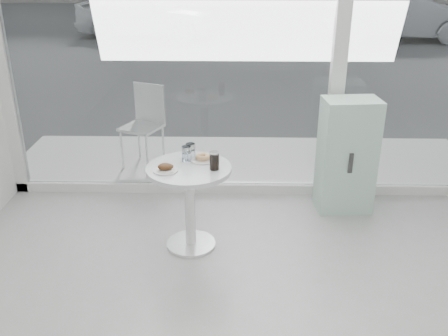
{
  "coord_description": "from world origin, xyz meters",
  "views": [
    {
      "loc": [
        -0.12,
        -1.92,
        2.44
      ],
      "look_at": [
        -0.2,
        1.7,
        0.85
      ],
      "focal_mm": 40.0,
      "sensor_mm": 36.0,
      "label": 1
    }
  ],
  "objects_px": {
    "car_white": "(146,13)",
    "cola_glass": "(214,161)",
    "patio_chair": "(145,120)",
    "car_silver": "(400,15)",
    "main_table": "(189,190)",
    "plate_fritter": "(166,168)",
    "water_tumbler_b": "(190,152)",
    "water_tumbler_a": "(187,154)",
    "mint_cabinet": "(347,156)",
    "plate_donut": "(203,158)"
  },
  "relations": [
    {
      "from": "car_white",
      "to": "cola_glass",
      "type": "relative_size",
      "value": 26.65
    },
    {
      "from": "car_white",
      "to": "water_tumbler_b",
      "type": "distance_m",
      "value": 11.62
    },
    {
      "from": "main_table",
      "to": "patio_chair",
      "type": "height_order",
      "value": "patio_chair"
    },
    {
      "from": "mint_cabinet",
      "to": "car_white",
      "type": "bearing_deg",
      "value": 103.85
    },
    {
      "from": "water_tumbler_a",
      "to": "car_silver",
      "type": "bearing_deg",
      "value": 64.99
    },
    {
      "from": "mint_cabinet",
      "to": "water_tumbler_b",
      "type": "distance_m",
      "value": 1.61
    },
    {
      "from": "patio_chair",
      "to": "plate_fritter",
      "type": "relative_size",
      "value": 4.68
    },
    {
      "from": "main_table",
      "to": "car_white",
      "type": "relative_size",
      "value": 0.19
    },
    {
      "from": "mint_cabinet",
      "to": "plate_donut",
      "type": "distance_m",
      "value": 1.52
    },
    {
      "from": "water_tumbler_a",
      "to": "cola_glass",
      "type": "height_order",
      "value": "cola_glass"
    },
    {
      "from": "car_silver",
      "to": "cola_glass",
      "type": "bearing_deg",
      "value": 160.8
    },
    {
      "from": "main_table",
      "to": "water_tumbler_b",
      "type": "height_order",
      "value": "water_tumbler_b"
    },
    {
      "from": "main_table",
      "to": "plate_donut",
      "type": "distance_m",
      "value": 0.3
    },
    {
      "from": "mint_cabinet",
      "to": "water_tumbler_b",
      "type": "height_order",
      "value": "mint_cabinet"
    },
    {
      "from": "patio_chair",
      "to": "plate_fritter",
      "type": "xyz_separation_m",
      "value": [
        0.5,
        -1.87,
        0.2
      ]
    },
    {
      "from": "main_table",
      "to": "water_tumbler_b",
      "type": "xyz_separation_m",
      "value": [
        0.0,
        0.19,
        0.28
      ]
    },
    {
      "from": "mint_cabinet",
      "to": "car_silver",
      "type": "relative_size",
      "value": 0.27
    },
    {
      "from": "car_silver",
      "to": "water_tumbler_b",
      "type": "distance_m",
      "value": 12.16
    },
    {
      "from": "plate_fritter",
      "to": "car_white",
      "type": "bearing_deg",
      "value": 100.24
    },
    {
      "from": "main_table",
      "to": "water_tumbler_b",
      "type": "bearing_deg",
      "value": 89.96
    },
    {
      "from": "mint_cabinet",
      "to": "patio_chair",
      "type": "distance_m",
      "value": 2.4
    },
    {
      "from": "main_table",
      "to": "car_white",
      "type": "distance_m",
      "value": 11.81
    },
    {
      "from": "main_table",
      "to": "mint_cabinet",
      "type": "relative_size",
      "value": 0.67
    },
    {
      "from": "mint_cabinet",
      "to": "plate_donut",
      "type": "height_order",
      "value": "mint_cabinet"
    },
    {
      "from": "plate_fritter",
      "to": "car_silver",
      "type": "bearing_deg",
      "value": 64.79
    },
    {
      "from": "mint_cabinet",
      "to": "plate_donut",
      "type": "relative_size",
      "value": 5.25
    },
    {
      "from": "plate_fritter",
      "to": "cola_glass",
      "type": "height_order",
      "value": "cola_glass"
    },
    {
      "from": "patio_chair",
      "to": "plate_donut",
      "type": "bearing_deg",
      "value": -39.91
    },
    {
      "from": "patio_chair",
      "to": "car_silver",
      "type": "xyz_separation_m",
      "value": [
        5.82,
        9.43,
        0.11
      ]
    },
    {
      "from": "mint_cabinet",
      "to": "plate_fritter",
      "type": "height_order",
      "value": "mint_cabinet"
    },
    {
      "from": "mint_cabinet",
      "to": "water_tumbler_a",
      "type": "bearing_deg",
      "value": -163.1
    },
    {
      "from": "patio_chair",
      "to": "car_white",
      "type": "distance_m",
      "value": 9.94
    },
    {
      "from": "car_silver",
      "to": "mint_cabinet",
      "type": "bearing_deg",
      "value": 165.18
    },
    {
      "from": "car_white",
      "to": "plate_donut",
      "type": "bearing_deg",
      "value": -160.95
    },
    {
      "from": "car_white",
      "to": "car_silver",
      "type": "relative_size",
      "value": 0.95
    },
    {
      "from": "plate_donut",
      "to": "water_tumbler_a",
      "type": "height_order",
      "value": "water_tumbler_a"
    },
    {
      "from": "patio_chair",
      "to": "car_white",
      "type": "height_order",
      "value": "car_white"
    },
    {
      "from": "car_silver",
      "to": "plate_donut",
      "type": "distance_m",
      "value": 12.15
    },
    {
      "from": "car_white",
      "to": "cola_glass",
      "type": "bearing_deg",
      "value": -160.63
    },
    {
      "from": "mint_cabinet",
      "to": "cola_glass",
      "type": "xyz_separation_m",
      "value": [
        -1.27,
        -0.8,
        0.27
      ]
    },
    {
      "from": "car_white",
      "to": "water_tumbler_b",
      "type": "relative_size",
      "value": 30.58
    },
    {
      "from": "mint_cabinet",
      "to": "car_white",
      "type": "height_order",
      "value": "car_white"
    },
    {
      "from": "main_table",
      "to": "patio_chair",
      "type": "bearing_deg",
      "value": 110.93
    },
    {
      "from": "water_tumbler_a",
      "to": "main_table",
      "type": "bearing_deg",
      "value": -77.75
    },
    {
      "from": "plate_fritter",
      "to": "cola_glass",
      "type": "xyz_separation_m",
      "value": [
        0.4,
        0.04,
        0.05
      ]
    },
    {
      "from": "mint_cabinet",
      "to": "plate_donut",
      "type": "xyz_separation_m",
      "value": [
        -1.38,
        -0.61,
        0.22
      ]
    },
    {
      "from": "cola_glass",
      "to": "plate_donut",
      "type": "bearing_deg",
      "value": 119.32
    },
    {
      "from": "plate_donut",
      "to": "water_tumbler_a",
      "type": "relative_size",
      "value": 1.65
    },
    {
      "from": "plate_fritter",
      "to": "water_tumbler_a",
      "type": "distance_m",
      "value": 0.27
    },
    {
      "from": "main_table",
      "to": "plate_fritter",
      "type": "bearing_deg",
      "value": -153.44
    }
  ]
}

